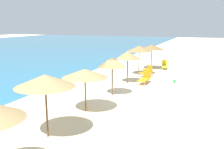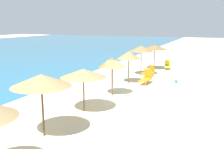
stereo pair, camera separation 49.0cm
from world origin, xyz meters
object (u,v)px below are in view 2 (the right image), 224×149
at_px(lounge_chair_3, 167,66).
at_px(lounge_chair_1, 149,72).
at_px(beach_umbrella_4, 129,55).
at_px(beach_umbrella_3, 112,62).
at_px(beach_umbrella_5, 141,49).
at_px(cooler_box, 151,89).
at_px(beach_umbrella_1, 41,80).
at_px(beach_ball, 176,81).
at_px(lounge_chair_0, 146,78).
at_px(beach_umbrella_6, 155,47).
at_px(beach_umbrella_2, 83,73).

bearing_deg(lounge_chair_3, lounge_chair_1, 70.22).
height_order(beach_umbrella_4, lounge_chair_3, beach_umbrella_4).
xyz_separation_m(beach_umbrella_3, lounge_chair_1, (7.22, -0.75, -1.86)).
distance_m(beach_umbrella_4, lounge_chair_1, 3.83).
height_order(beach_umbrella_5, cooler_box, beach_umbrella_5).
relative_size(beach_umbrella_1, lounge_chair_3, 1.83).
distance_m(beach_ball, cooler_box, 3.88).
height_order(beach_umbrella_1, lounge_chair_1, beach_umbrella_1).
bearing_deg(cooler_box, beach_umbrella_4, 49.68).
distance_m(lounge_chair_0, lounge_chair_1, 2.93).
bearing_deg(lounge_chair_1, beach_umbrella_4, 106.96).
xyz_separation_m(beach_umbrella_1, beach_umbrella_6, (18.74, -0.49, -0.12)).
bearing_deg(beach_umbrella_1, beach_ball, -16.27).
distance_m(beach_umbrella_6, cooler_box, 9.90).
bearing_deg(lounge_chair_0, cooler_box, 117.98).
relative_size(beach_umbrella_6, beach_ball, 9.88).
bearing_deg(beach_ball, beach_umbrella_5, 60.96).
bearing_deg(beach_umbrella_2, lounge_chair_3, -6.50).
height_order(beach_umbrella_3, cooler_box, beach_umbrella_3).
xyz_separation_m(beach_umbrella_5, lounge_chair_0, (-3.33, -1.43, -2.09)).
height_order(beach_umbrella_2, beach_umbrella_5, beach_umbrella_5).
relative_size(beach_umbrella_2, beach_umbrella_4, 0.96).
distance_m(beach_umbrella_1, beach_umbrella_2, 3.69).
distance_m(beach_umbrella_5, cooler_box, 6.66).
distance_m(beach_umbrella_3, lounge_chair_1, 7.49).
distance_m(beach_umbrella_4, lounge_chair_0, 2.38).
bearing_deg(beach_umbrella_5, beach_ball, -119.04).
bearing_deg(cooler_box, beach_umbrella_6, 12.13).
xyz_separation_m(beach_umbrella_4, cooler_box, (-2.06, -2.43, -2.20)).
relative_size(beach_umbrella_4, beach_umbrella_5, 0.94).
distance_m(lounge_chair_3, beach_ball, 6.75).
bearing_deg(beach_ball, lounge_chair_3, 16.91).
xyz_separation_m(beach_umbrella_1, beach_umbrella_4, (11.38, -0.08, -0.18)).
bearing_deg(beach_umbrella_6, lounge_chair_3, -63.03).
relative_size(beach_umbrella_5, cooler_box, 6.30).
distance_m(beach_umbrella_1, beach_umbrella_5, 15.03).
distance_m(beach_umbrella_3, lounge_chair_3, 12.32).
xyz_separation_m(beach_umbrella_1, beach_ball, (12.98, -3.79, -2.42)).
xyz_separation_m(beach_umbrella_3, beach_umbrella_4, (4.02, 0.17, 0.03)).
relative_size(beach_umbrella_4, lounge_chair_1, 1.89).
relative_size(beach_umbrella_3, lounge_chair_3, 1.74).
relative_size(lounge_chair_0, lounge_chair_1, 1.16).
height_order(beach_umbrella_6, lounge_chair_0, beach_umbrella_6).
xyz_separation_m(lounge_chair_0, lounge_chair_1, (2.88, 0.51, -0.01)).
xyz_separation_m(beach_umbrella_2, lounge_chair_0, (8.02, -1.48, -1.72)).
xyz_separation_m(lounge_chair_3, beach_ball, (-6.45, -1.96, -0.26)).
relative_size(beach_umbrella_1, beach_ball, 10.39).
xyz_separation_m(lounge_chair_0, cooler_box, (-2.38, -1.00, -0.32)).
xyz_separation_m(beach_umbrella_3, lounge_chair_0, (4.34, -1.26, -1.85)).
bearing_deg(lounge_chair_1, cooler_box, 139.05).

